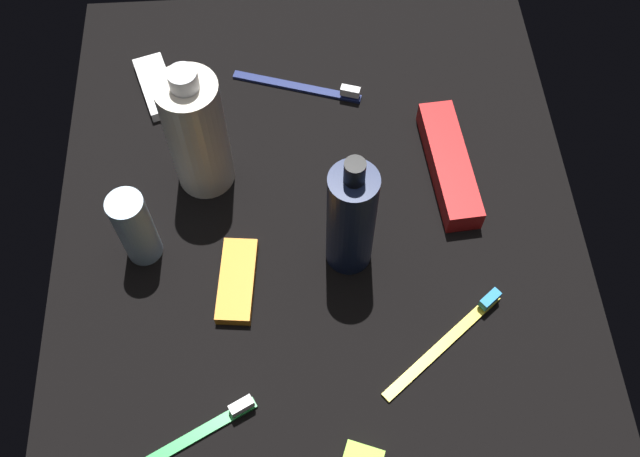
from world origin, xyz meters
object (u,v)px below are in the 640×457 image
(lotion_bottle, at_px, (351,219))
(toothbrush_green, at_px, (188,439))
(toothbrush_yellow, at_px, (450,338))
(toothbrush_navy, at_px, (305,87))
(snack_bar_orange, at_px, (237,281))
(snack_bar_white, at_px, (157,87))
(toothpaste_box_red, at_px, (449,164))
(deodorant_stick, at_px, (135,230))
(bodywash_bottle, at_px, (197,134))

(lotion_bottle, distance_m, toothbrush_green, 0.29)
(toothbrush_green, height_order, toothbrush_yellow, same)
(toothbrush_navy, relative_size, toothbrush_yellow, 1.18)
(toothbrush_green, distance_m, snack_bar_orange, 0.18)
(lotion_bottle, xyz_separation_m, snack_bar_white, (-0.27, -0.24, -0.08))
(toothbrush_green, bearing_deg, toothpaste_box_red, 134.79)
(toothbrush_navy, xyz_separation_m, snack_bar_orange, (0.29, -0.09, 0.00))
(deodorant_stick, distance_m, toothbrush_green, 0.24)
(toothbrush_green, height_order, toothbrush_navy, same)
(bodywash_bottle, distance_m, snack_bar_white, 0.18)
(toothbrush_yellow, bearing_deg, lotion_bottle, -137.56)
(toothbrush_yellow, xyz_separation_m, snack_bar_orange, (-0.08, -0.24, 0.00))
(toothbrush_navy, bearing_deg, bodywash_bottle, -44.64)
(deodorant_stick, bearing_deg, toothbrush_navy, 139.63)
(bodywash_bottle, relative_size, deodorant_stick, 1.75)
(deodorant_stick, distance_m, snack_bar_white, 0.26)
(deodorant_stick, distance_m, toothpaste_box_red, 0.39)
(lotion_bottle, distance_m, toothpaste_box_red, 0.19)
(toothbrush_green, xyz_separation_m, toothpaste_box_red, (-0.32, 0.32, 0.01))
(toothbrush_green, distance_m, snack_bar_white, 0.48)
(toothbrush_green, relative_size, snack_bar_orange, 1.60)
(lotion_bottle, distance_m, toothbrush_navy, 0.27)
(snack_bar_white, bearing_deg, toothbrush_green, -11.06)
(snack_bar_white, bearing_deg, deodorant_stick, -18.28)
(deodorant_stick, relative_size, snack_bar_orange, 1.06)
(snack_bar_orange, bearing_deg, lotion_bottle, 108.93)
(lotion_bottle, xyz_separation_m, bodywash_bottle, (-0.12, -0.17, 0.00))
(toothbrush_yellow, height_order, snack_bar_white, toothbrush_yellow)
(bodywash_bottle, xyz_separation_m, toothbrush_navy, (-0.13, 0.13, -0.08))
(bodywash_bottle, relative_size, toothpaste_box_red, 1.09)
(deodorant_stick, height_order, toothbrush_yellow, deodorant_stick)
(bodywash_bottle, xyz_separation_m, deodorant_stick, (0.11, -0.07, -0.03))
(toothpaste_box_red, xyz_separation_m, snack_bar_white, (-0.16, -0.38, -0.01))
(toothbrush_green, relative_size, toothbrush_yellow, 1.12)
(snack_bar_orange, bearing_deg, toothbrush_navy, 168.07)
(toothbrush_yellow, xyz_separation_m, snack_bar_white, (-0.38, -0.34, 0.00))
(bodywash_bottle, xyz_separation_m, snack_bar_white, (-0.14, -0.07, -0.08))
(toothbrush_navy, bearing_deg, deodorant_stick, -40.37)
(lotion_bottle, height_order, deodorant_stick, lotion_bottle)
(toothbrush_green, bearing_deg, snack_bar_white, -173.40)
(toothbrush_yellow, relative_size, snack_bar_white, 1.43)
(lotion_bottle, height_order, toothbrush_navy, lotion_bottle)
(lotion_bottle, relative_size, snack_bar_white, 1.84)
(bodywash_bottle, xyz_separation_m, toothpaste_box_red, (0.01, 0.31, -0.07))
(toothpaste_box_red, xyz_separation_m, snack_bar_orange, (0.14, -0.27, -0.01))
(snack_bar_white, bearing_deg, lotion_bottle, 24.14)
(deodorant_stick, relative_size, snack_bar_white, 1.06)
(toothbrush_yellow, bearing_deg, toothbrush_navy, -158.87)
(deodorant_stick, bearing_deg, toothbrush_yellow, 69.22)
(bodywash_bottle, height_order, toothpaste_box_red, bodywash_bottle)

